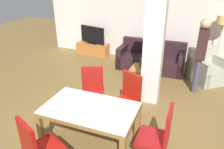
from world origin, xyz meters
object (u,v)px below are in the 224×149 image
(bottle, at_px, (141,63))
(tv_screen, at_px, (92,35))
(floor_lamp, at_px, (223,25))
(dining_chair_near_left, at_px, (38,147))
(sofa, at_px, (151,60))
(standing_person, at_px, (201,51))
(armchair, at_px, (207,70))
(dining_chair_head_right, at_px, (159,135))
(dining_chair_far_left, at_px, (93,90))
(coffee_table, at_px, (142,74))
(dining_chair_far_right, at_px, (127,97))
(tv_stand, at_px, (93,49))
(dining_table, at_px, (90,115))

(bottle, bearing_deg, tv_screen, 146.75)
(floor_lamp, bearing_deg, tv_screen, 178.45)
(dining_chair_near_left, xyz_separation_m, sofa, (0.63, 4.40, -0.24))
(standing_person, bearing_deg, tv_screen, 67.85)
(armchair, bearing_deg, tv_screen, -49.48)
(dining_chair_head_right, xyz_separation_m, floor_lamp, (0.93, 3.97, 0.87))
(dining_chair_far_left, bearing_deg, dining_chair_head_right, 126.72)
(coffee_table, relative_size, standing_person, 0.33)
(sofa, relative_size, armchair, 1.64)
(dining_chair_far_right, bearing_deg, tv_screen, -30.64)
(sofa, xyz_separation_m, tv_stand, (-2.20, 0.52, -0.08))
(dining_chair_head_right, distance_m, coffee_table, 2.79)
(armchair, height_order, standing_person, standing_person)
(dining_table, bearing_deg, floor_lamp, 62.71)
(sofa, height_order, tv_screen, tv_screen)
(sofa, xyz_separation_m, coffee_table, (-0.04, -0.93, -0.08))
(floor_lamp, bearing_deg, dining_chair_near_left, -116.67)
(dining_chair_far_left, xyz_separation_m, sofa, (0.63, 2.71, -0.24))
(armchair, bearing_deg, tv_stand, -49.48)
(dining_chair_far_right, distance_m, dining_chair_head_right, 1.12)
(dining_chair_far_right, bearing_deg, dining_table, 90.00)
(sofa, bearing_deg, coffee_table, 87.71)
(dining_chair_far_right, relative_size, tv_screen, 1.02)
(dining_chair_near_left, xyz_separation_m, armchair, (2.20, 4.19, -0.23))
(dining_chair_far_left, distance_m, tv_stand, 3.60)
(dining_chair_far_right, relative_size, floor_lamp, 0.60)
(tv_screen, bearing_deg, dining_chair_far_left, 130.01)
(dining_chair_near_left, xyz_separation_m, bottle, (0.53, 3.55, -0.04))
(dining_chair_far_right, bearing_deg, floor_lamp, -94.37)
(armchair, height_order, tv_stand, armchair)
(dining_chair_near_left, relative_size, sofa, 0.51)
(dining_chair_far_left, bearing_deg, coffee_table, -132.01)
(tv_screen, bearing_deg, bottle, 160.82)
(dining_chair_far_right, xyz_separation_m, floor_lamp, (1.68, 3.13, 0.87))
(tv_screen, bearing_deg, tv_stand, 104.07)
(sofa, bearing_deg, armchair, 172.33)
(armchair, xyz_separation_m, tv_screen, (-3.77, 0.73, 0.40))
(bottle, bearing_deg, dining_chair_near_left, -98.45)
(dining_chair_head_right, relative_size, armchair, 0.84)
(dining_table, relative_size, tv_screen, 1.54)
(coffee_table, height_order, floor_lamp, floor_lamp)
(dining_chair_far_right, relative_size, dining_chair_near_left, 1.00)
(sofa, height_order, tv_stand, sofa)
(dining_chair_near_left, bearing_deg, coffee_table, 104.00)
(dining_chair_head_right, bearing_deg, floor_lamp, -13.17)
(dining_chair_far_right, xyz_separation_m, dining_chair_near_left, (-0.74, -1.69, 0.00))
(dining_chair_near_left, bearing_deg, sofa, 105.54)
(dining_chair_near_left, height_order, tv_stand, dining_chair_near_left)
(dining_table, bearing_deg, dining_chair_head_right, 0.00)
(dining_chair_far_right, bearing_deg, sofa, -63.83)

